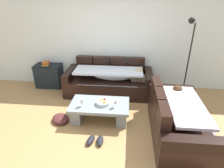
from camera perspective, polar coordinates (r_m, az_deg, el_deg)
name	(u,v)px	position (r m, az deg, el deg)	size (l,w,h in m)	color
ground_plane	(96,132)	(3.74, -4.79, -14.32)	(14.00, 14.00, 0.00)	#AD804D
back_wall	(108,38)	(5.10, -1.19, 13.89)	(9.00, 0.10, 2.70)	white
couch_along_wall	(110,81)	(4.91, -0.59, 0.88)	(2.22, 0.92, 0.88)	black
couch_near_window	(177,119)	(3.67, 19.21, -10.15)	(0.92, 1.81, 0.88)	black
coffee_table	(100,109)	(3.92, -3.75, -7.75)	(1.20, 0.68, 0.38)	gray
fruit_bowl	(103,102)	(3.81, -2.73, -5.57)	(0.28, 0.28, 0.10)	silver
wine_glass_near_left	(82,101)	(3.74, -9.17, -5.23)	(0.07, 0.07, 0.17)	silver
wine_glass_near_right	(115,102)	(3.67, 0.97, -5.57)	(0.07, 0.07, 0.17)	silver
open_magazine	(111,102)	(3.89, -0.37, -5.49)	(0.28, 0.21, 0.01)	white
side_cabinet	(49,76)	(5.56, -18.56, 2.42)	(0.72, 0.44, 0.64)	black
book_stack_on_cabinet	(46,63)	(5.45, -19.49, 5.94)	(0.19, 0.24, 0.09)	gold
floor_lamp	(188,54)	(4.82, 22.08, 8.42)	(0.33, 0.31, 1.95)	black
pair_of_shoes	(95,140)	(3.50, -5.10, -16.70)	(0.33, 0.29, 0.09)	black
crumpled_garment	(60,119)	(4.10, -15.41, -10.13)	(0.40, 0.32, 0.12)	#4C2323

